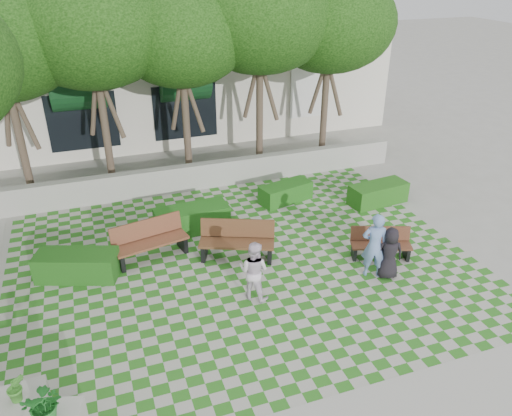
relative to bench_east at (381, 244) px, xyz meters
name	(u,v)px	position (x,y,z in m)	size (l,w,h in m)	color
ground	(257,287)	(-3.62, -0.21, -0.41)	(90.00, 90.00, 0.00)	gray
lawn	(245,266)	(-3.62, 0.79, -0.40)	(12.00, 12.00, 0.00)	#2B721E
retaining_wall	(198,176)	(-3.62, 5.99, 0.04)	(15.00, 0.36, 0.90)	#9E9B93
bench_east	(381,244)	(0.00, 0.00, 0.00)	(1.69, 1.06, 0.84)	#512C1B
bench_mid	(237,241)	(-3.67, 1.26, 0.10)	(2.10, 1.38, 1.05)	#502F1B
bench_west	(150,241)	(-5.88, 2.05, 0.10)	(2.09, 1.07, 1.05)	brown
hedge_east	(378,194)	(1.70, 2.86, -0.06)	(1.95, 0.78, 0.68)	#1D5215
hedge_midright	(286,193)	(-1.12, 4.00, -0.10)	(1.77, 0.71, 0.62)	#1B5316
hedge_midleft	(192,219)	(-4.48, 3.12, -0.03)	(2.15, 0.86, 0.75)	#1A5316
hedge_west	(77,265)	(-7.78, 1.73, -0.05)	(2.01, 0.80, 0.70)	#184913
planter_back	(25,415)	(-8.76, -2.91, 0.07)	(0.91, 0.91, 1.41)	#9E9B93
person_blue	(374,245)	(-0.67, -0.68, 0.48)	(0.65, 0.42, 1.77)	#6A89C2
person_dark	(390,253)	(-0.33, -0.87, 0.29)	(0.68, 0.44, 1.40)	black
person_white	(254,271)	(-3.83, -0.55, 0.36)	(0.74, 0.58, 1.52)	silver
tree_row	(128,39)	(-5.48, 5.75, 4.77)	(17.70, 13.40, 7.41)	#47382B
building	(175,69)	(-2.69, 13.87, 2.11)	(18.00, 8.92, 5.15)	beige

